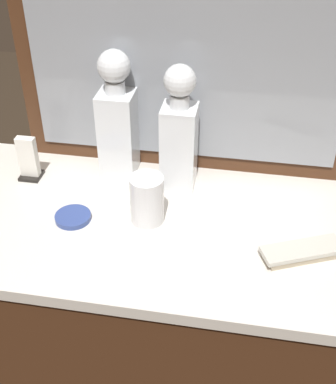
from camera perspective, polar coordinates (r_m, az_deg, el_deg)
name	(u,v)px	position (r m, az deg, el deg)	size (l,w,h in m)	color
dresser	(168,343)	(1.41, 0.00, -16.59)	(1.12, 0.51, 0.84)	#472816
dresser_mirror	(187,27)	(1.15, 2.13, 18.06)	(0.80, 0.03, 0.70)	#472816
crystal_decanter_right	(118,126)	(1.22, -5.67, 7.40)	(0.08, 0.08, 0.31)	white
crystal_decanter_left	(180,140)	(1.16, 1.37, 5.87)	(0.08, 0.08, 0.30)	white
crystal_tumbler_right	(147,202)	(1.09, -2.42, -1.15)	(0.07, 0.07, 0.11)	white
silver_brush_far_left	(302,252)	(1.05, 14.81, -6.54)	(0.17, 0.12, 0.02)	#B7A88C
porcelain_dish	(73,217)	(1.13, -10.62, -2.78)	(0.08, 0.08, 0.01)	#33478C
napkin_holder	(29,161)	(1.27, -15.37, 3.38)	(0.05, 0.05, 0.11)	black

